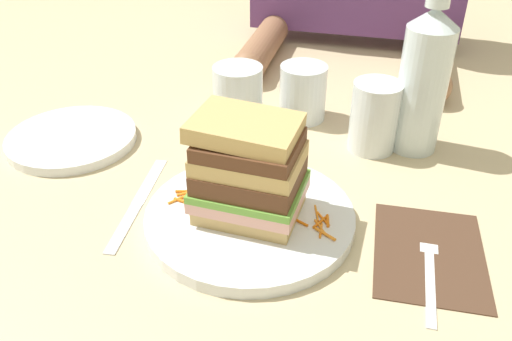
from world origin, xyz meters
The scene contains 27 objects.
ground_plane centered at (0.00, 0.00, 0.00)m, with size 3.00×3.00×0.00m, color #C6B289.
main_plate centered at (0.01, -0.03, 0.01)m, with size 0.25×0.25×0.02m, color white.
sandwich centered at (0.00, -0.02, 0.08)m, with size 0.13×0.11×0.12m.
carrot_shred_0 centered at (-0.06, -0.01, 0.02)m, with size 0.00×0.00×0.02m, color orange.
carrot_shred_1 centered at (-0.07, -0.03, 0.02)m, with size 0.00×0.00×0.02m, color orange.
carrot_shred_2 centered at (-0.06, -0.03, 0.02)m, with size 0.00×0.00×0.02m, color orange.
carrot_shred_3 centered at (-0.07, -0.03, 0.02)m, with size 0.00×0.00×0.03m, color orange.
carrot_shred_4 centered at (-0.08, -0.01, 0.02)m, with size 0.00×0.00×0.02m, color orange.
carrot_shred_5 centered at (-0.09, -0.03, 0.02)m, with size 0.00×0.00×0.02m, color orange.
carrot_shred_6 centered at (-0.06, -0.02, 0.02)m, with size 0.00×0.00×0.02m, color orange.
carrot_shred_7 centered at (-0.08, -0.01, 0.02)m, with size 0.00×0.00×0.02m, color orange.
carrot_shred_8 centered at (0.06, -0.03, 0.02)m, with size 0.00×0.00×0.03m, color orange.
carrot_shred_9 centered at (0.08, -0.01, 0.02)m, with size 0.00×0.00×0.03m, color orange.
carrot_shred_10 centered at (0.09, -0.03, 0.02)m, with size 0.00×0.00×0.03m, color orange.
carrot_shred_11 centered at (0.09, -0.04, 0.02)m, with size 0.00×0.00×0.03m, color orange.
carrot_shred_12 centered at (0.09, -0.03, 0.02)m, with size 0.00×0.00×0.03m, color orange.
carrot_shred_13 centered at (0.10, -0.02, 0.02)m, with size 0.00×0.00×0.02m, color orange.
carrot_shred_14 centered at (0.09, -0.02, 0.02)m, with size 0.00×0.00×0.03m, color orange.
carrot_shred_15 centered at (0.10, -0.05, 0.02)m, with size 0.00×0.00×0.03m, color orange.
napkin_dark centered at (0.21, -0.03, 0.00)m, with size 0.12×0.16×0.00m, color #4C3323.
fork centered at (0.21, -0.05, 0.00)m, with size 0.02×0.17×0.00m.
knife centered at (-0.14, -0.03, 0.00)m, with size 0.03×0.20×0.00m.
juice_glass centered at (0.13, 0.19, 0.05)m, with size 0.07×0.07×0.10m.
water_bottle centered at (0.19, 0.21, 0.11)m, with size 0.07×0.07×0.25m.
empty_tumbler_0 centered at (0.02, 0.26, 0.04)m, with size 0.07×0.07×0.09m, color silver.
empty_tumbler_1 centered at (-0.08, 0.21, 0.05)m, with size 0.08×0.08×0.10m, color silver.
side_plate centered at (-0.30, 0.09, 0.01)m, with size 0.19×0.19×0.01m, color white.
Camera 1 is at (0.14, -0.51, 0.41)m, focal length 37.53 mm.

